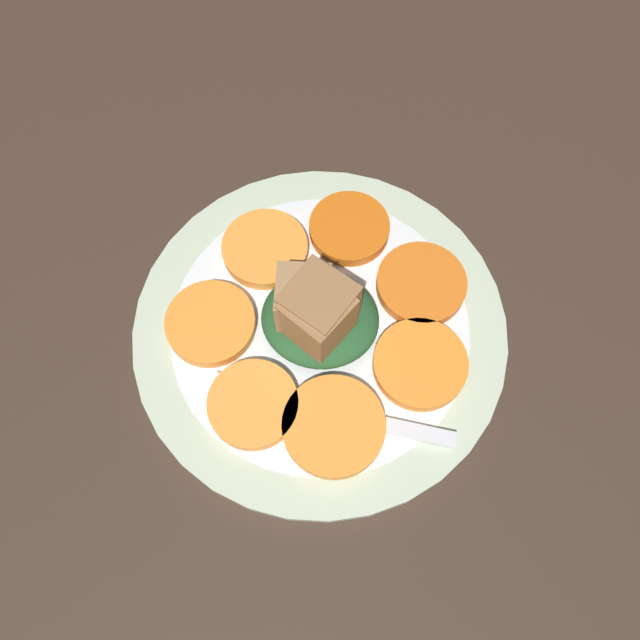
# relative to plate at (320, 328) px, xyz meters

# --- Properties ---
(table_slab) EXTENTS (1.20, 1.20, 0.02)m
(table_slab) POSITION_rel_plate_xyz_m (0.00, 0.00, -0.02)
(table_slab) COLOR #38281E
(table_slab) RESTS_ON ground
(plate) EXTENTS (0.28, 0.28, 0.01)m
(plate) POSITION_rel_plate_xyz_m (0.00, 0.00, 0.00)
(plate) COLOR beige
(plate) RESTS_ON table_slab
(carrot_slice_0) EXTENTS (0.07, 0.07, 0.01)m
(carrot_slice_0) POSITION_rel_plate_xyz_m (-0.05, 0.06, 0.01)
(carrot_slice_0) COLOR orange
(carrot_slice_0) RESTS_ON plate
(carrot_slice_1) EXTENTS (0.07, 0.07, 0.01)m
(carrot_slice_1) POSITION_rel_plate_xyz_m (-0.08, -0.01, 0.01)
(carrot_slice_1) COLOR orange
(carrot_slice_1) RESTS_ON plate
(carrot_slice_2) EXTENTS (0.06, 0.06, 0.01)m
(carrot_slice_2) POSITION_rel_plate_xyz_m (-0.04, -0.07, 0.01)
(carrot_slice_2) COLOR orange
(carrot_slice_2) RESTS_ON plate
(carrot_slice_3) EXTENTS (0.07, 0.07, 0.01)m
(carrot_slice_3) POSITION_rel_plate_xyz_m (0.02, -0.08, 0.01)
(carrot_slice_3) COLOR orange
(carrot_slice_3) RESTS_ON plate
(carrot_slice_4) EXTENTS (0.07, 0.07, 0.01)m
(carrot_slice_4) POSITION_rel_plate_xyz_m (0.08, -0.02, 0.01)
(carrot_slice_4) COLOR orange
(carrot_slice_4) RESTS_ON plate
(carrot_slice_5) EXTENTS (0.07, 0.07, 0.01)m
(carrot_slice_5) POSITION_rel_plate_xyz_m (0.07, 0.04, 0.01)
(carrot_slice_5) COLOR orange
(carrot_slice_5) RESTS_ON plate
(carrot_slice_6) EXTENTS (0.06, 0.06, 0.01)m
(carrot_slice_6) POSITION_rel_plate_xyz_m (0.01, 0.08, 0.01)
(carrot_slice_6) COLOR #D55F13
(carrot_slice_6) RESTS_ON plate
(center_pile) EXTENTS (0.09, 0.08, 0.07)m
(center_pile) POSITION_rel_plate_xyz_m (-0.00, -0.00, 0.04)
(center_pile) COLOR #235128
(center_pile) RESTS_ON plate
(fork) EXTENTS (0.18, 0.03, 0.00)m
(fork) POSITION_rel_plate_xyz_m (0.01, -0.07, 0.01)
(fork) COLOR silver
(fork) RESTS_ON plate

